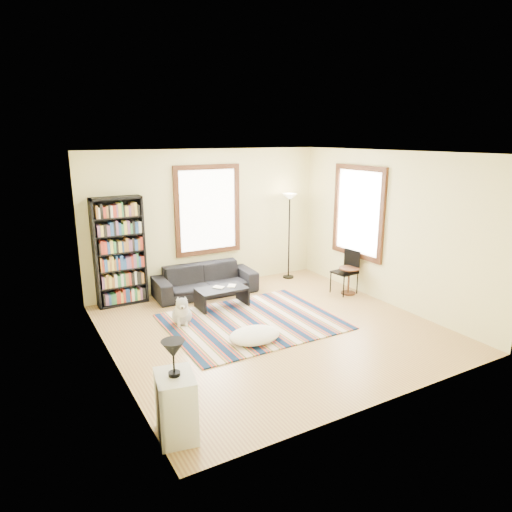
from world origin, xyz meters
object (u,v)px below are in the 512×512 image
bookshelf (119,252)px  folding_chair (344,272)px  sofa (205,280)px  floor_lamp (289,237)px  floor_cushion (255,335)px  dog (182,309)px  coffee_table (222,297)px  side_table (349,281)px  white_cabinet (176,406)px

bookshelf → folding_chair: size_ratio=2.33×
folding_chair → sofa: bearing=145.9°
floor_lamp → folding_chair: bearing=-74.3°
floor_cushion → dog: dog is taller
coffee_table → floor_cushion: 1.58m
sofa → bookshelf: bearing=173.0°
bookshelf → floor_lamp: bookshelf is taller
coffee_table → folding_chair: folding_chair is taller
sofa → coffee_table: 0.80m
floor_cushion → folding_chair: size_ratio=0.95×
bookshelf → floor_cushion: bearing=-63.0°
sofa → floor_cushion: (-0.22, -2.37, -0.19)m
coffee_table → floor_lamp: (2.05, 0.90, 0.75)m
side_table → folding_chair: size_ratio=0.63×
side_table → white_cabinet: white_cabinet is taller
coffee_table → dog: 1.00m
coffee_table → bookshelf: bearing=145.3°
side_table → dog: side_table is taller
sofa → floor_cushion: 2.38m
coffee_table → dog: dog is taller
folding_chair → coffee_table: bearing=162.5°
coffee_table → dog: size_ratio=1.76×
white_cabinet → dog: (1.09, 2.76, -0.09)m
white_cabinet → dog: white_cabinet is taller
floor_lamp → white_cabinet: 5.76m
sofa → floor_cushion: size_ratio=2.45×
bookshelf → white_cabinet: 4.29m
folding_chair → white_cabinet: (-4.45, -2.64, -0.08)m
bookshelf → coffee_table: 2.04m
floor_cushion → side_table: (2.69, 0.98, 0.17)m
folding_chair → floor_lamp: bearing=99.9°
side_table → white_cabinet: size_ratio=0.77×
sofa → folding_chair: size_ratio=2.32×
dog → side_table: bearing=14.1°
bookshelf → floor_lamp: size_ratio=1.08×
bookshelf → floor_cushion: size_ratio=2.45×
dog → folding_chair: bearing=15.5°
sofa → dog: bearing=-125.6°
side_table → dog: bearing=176.6°
folding_chair → dog: bearing=172.2°
bookshelf → coffee_table: bearing=-34.7°
floor_lamp → side_table: 1.68m
folding_chair → dog: size_ratio=1.68×
bookshelf → side_table: bookshelf is taller
sofa → bookshelf: size_ratio=1.00×
side_table → folding_chair: 0.19m
sofa → floor_lamp: bearing=5.7°
floor_cushion → white_cabinet: white_cabinet is taller
floor_lamp → dog: bearing=-156.6°
white_cabinet → folding_chair: bearing=41.7°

